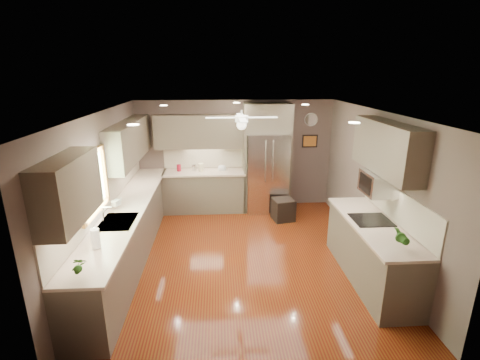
{
  "coord_description": "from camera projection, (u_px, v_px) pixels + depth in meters",
  "views": [
    {
      "loc": [
        -0.39,
        -5.42,
        3.1
      ],
      "look_at": [
        -0.01,
        0.6,
        1.21
      ],
      "focal_mm": 26.0,
      "sensor_mm": 36.0,
      "label": 1
    }
  ],
  "objects": [
    {
      "name": "right_run",
      "position": [
        372.0,
        250.0,
        5.32
      ],
      "size": [
        0.7,
        2.2,
        1.45
      ],
      "color": "brown",
      "rests_on": "ground"
    },
    {
      "name": "left_run",
      "position": [
        129.0,
        230.0,
        5.99
      ],
      "size": [
        0.65,
        4.7,
        1.45
      ],
      "color": "brown",
      "rests_on": "ground"
    },
    {
      "name": "wall_front",
      "position": [
        261.0,
        272.0,
        3.36
      ],
      "size": [
        4.5,
        0.0,
        4.5
      ],
      "primitive_type": "plane",
      "rotation": [
        -1.57,
        0.0,
        0.0
      ],
      "color": "brown",
      "rests_on": "ground"
    },
    {
      "name": "floor",
      "position": [
        243.0,
        256.0,
        6.11
      ],
      "size": [
        5.0,
        5.0,
        0.0
      ],
      "primitive_type": "plane",
      "color": "#51130A",
      "rests_on": "ground"
    },
    {
      "name": "recessed_lights",
      "position": [
        239.0,
        110.0,
        5.75
      ],
      "size": [
        2.84,
        3.14,
        0.01
      ],
      "color": "white",
      "rests_on": "ceiling"
    },
    {
      "name": "stool",
      "position": [
        283.0,
        209.0,
        7.55
      ],
      "size": [
        0.51,
        0.51,
        0.49
      ],
      "color": "black",
      "rests_on": "ground"
    },
    {
      "name": "ceiling",
      "position": [
        243.0,
        112.0,
        5.36
      ],
      "size": [
        5.0,
        5.0,
        0.0
      ],
      "primitive_type": "plane",
      "rotation": [
        3.14,
        0.0,
        0.0
      ],
      "color": "white",
      "rests_on": "ground"
    },
    {
      "name": "sink",
      "position": [
        118.0,
        223.0,
        5.25
      ],
      "size": [
        0.5,
        0.7,
        0.32
      ],
      "color": "silver",
      "rests_on": "left_run"
    },
    {
      "name": "uppers",
      "position": [
        199.0,
        144.0,
        6.18
      ],
      "size": [
        4.5,
        4.7,
        0.95
      ],
      "color": "brown",
      "rests_on": "wall_left"
    },
    {
      "name": "bowl",
      "position": [
        222.0,
        170.0,
        7.92
      ],
      "size": [
        0.21,
        0.21,
        0.05
      ],
      "primitive_type": "imported",
      "rotation": [
        0.0,
        0.0,
        -0.05
      ],
      "color": "beige",
      "rests_on": "back_run"
    },
    {
      "name": "paper_towel",
      "position": [
        95.0,
        239.0,
        4.39
      ],
      "size": [
        0.11,
        0.11,
        0.28
      ],
      "color": "white",
      "rests_on": "left_run"
    },
    {
      "name": "window",
      "position": [
        93.0,
        183.0,
        5.04
      ],
      "size": [
        0.05,
        1.12,
        0.92
      ],
      "color": "#BFF2B2",
      "rests_on": "wall_left"
    },
    {
      "name": "wall_back",
      "position": [
        235.0,
        154.0,
        8.12
      ],
      "size": [
        4.5,
        0.0,
        4.5
      ],
      "primitive_type": "plane",
      "rotation": [
        1.57,
        0.0,
        0.0
      ],
      "color": "brown",
      "rests_on": "ground"
    },
    {
      "name": "wall_left",
      "position": [
        104.0,
        192.0,
        5.6
      ],
      "size": [
        0.0,
        5.0,
        5.0
      ],
      "primitive_type": "plane",
      "rotation": [
        1.57,
        0.0,
        1.57
      ],
      "color": "brown",
      "rests_on": "ground"
    },
    {
      "name": "ceiling_fan",
      "position": [
        242.0,
        121.0,
        5.7
      ],
      "size": [
        1.18,
        1.18,
        0.32
      ],
      "color": "white",
      "rests_on": "ceiling"
    },
    {
      "name": "potted_plant_right",
      "position": [
        400.0,
        236.0,
        4.42
      ],
      "size": [
        0.19,
        0.15,
        0.32
      ],
      "primitive_type": "imported",
      "rotation": [
        0.0,
        0.0,
        0.09
      ],
      "color": "#265919",
      "rests_on": "right_run"
    },
    {
      "name": "microwave",
      "position": [
        378.0,
        183.0,
        5.27
      ],
      "size": [
        0.43,
        0.55,
        0.34
      ],
      "color": "silver",
      "rests_on": "wall_right"
    },
    {
      "name": "potted_plant_left",
      "position": [
        77.0,
        265.0,
        3.78
      ],
      "size": [
        0.17,
        0.13,
        0.28
      ],
      "primitive_type": "imported",
      "rotation": [
        0.0,
        0.0,
        0.22
      ],
      "color": "#265919",
      "rests_on": "left_run"
    },
    {
      "name": "wall_right",
      "position": [
        375.0,
        186.0,
        5.87
      ],
      "size": [
        0.0,
        5.0,
        5.0
      ],
      "primitive_type": "plane",
      "rotation": [
        1.57,
        0.0,
        -1.57
      ],
      "color": "brown",
      "rests_on": "ground"
    },
    {
      "name": "wall_clock",
      "position": [
        311.0,
        120.0,
        7.97
      ],
      "size": [
        0.3,
        0.03,
        0.3
      ],
      "color": "white",
      "rests_on": "wall_back"
    },
    {
      "name": "canister_c",
      "position": [
        201.0,
        168.0,
        7.84
      ],
      "size": [
        0.15,
        0.15,
        0.19
      ],
      "primitive_type": "cylinder",
      "rotation": [
        0.0,
        0.0,
        0.43
      ],
      "color": "beige",
      "rests_on": "back_run"
    },
    {
      "name": "back_run",
      "position": [
        205.0,
        190.0,
        8.02
      ],
      "size": [
        1.85,
        0.65,
        1.45
      ],
      "color": "brown",
      "rests_on": "ground"
    },
    {
      "name": "framed_print",
      "position": [
        310.0,
        141.0,
        8.11
      ],
      "size": [
        0.36,
        0.03,
        0.3
      ],
      "color": "black",
      "rests_on": "wall_back"
    },
    {
      "name": "canister_a",
      "position": [
        179.0,
        168.0,
        7.86
      ],
      "size": [
        0.1,
        0.1,
        0.15
      ],
      "primitive_type": "cylinder",
      "rotation": [
        0.0,
        0.0,
        0.08
      ],
      "color": "maroon",
      "rests_on": "back_run"
    },
    {
      "name": "soap_bottle",
      "position": [
        117.0,
        202.0,
        5.71
      ],
      "size": [
        0.12,
        0.12,
        0.21
      ],
      "primitive_type": "imported",
      "rotation": [
        0.0,
        0.0,
        -0.39
      ],
      "color": "white",
      "rests_on": "left_run"
    },
    {
      "name": "refrigerator",
      "position": [
        267.0,
        160.0,
        7.85
      ],
      "size": [
        1.06,
        0.75,
        2.45
      ],
      "color": "silver",
      "rests_on": "ground"
    },
    {
      "name": "canister_b",
      "position": [
        194.0,
        168.0,
        7.9
      ],
      "size": [
        0.12,
        0.12,
        0.15
      ],
      "primitive_type": "cylinder",
      "rotation": [
        0.0,
        0.0,
        0.31
      ],
      "color": "silver",
      "rests_on": "back_run"
    }
  ]
}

